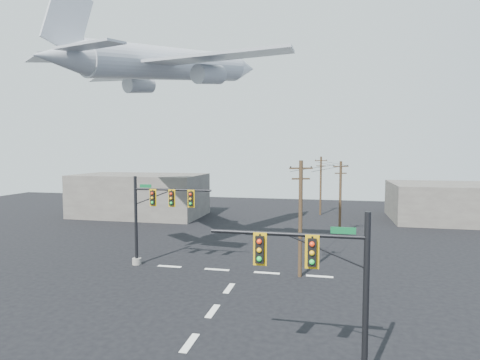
% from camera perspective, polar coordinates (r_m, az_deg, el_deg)
% --- Properties ---
extents(ground, '(120.00, 120.00, 0.00)m').
position_cam_1_polar(ground, '(21.36, -7.17, -22.02)').
color(ground, black).
rests_on(ground, ground).
extents(lane_markings, '(14.00, 21.20, 0.01)m').
position_cam_1_polar(lane_markings, '(26.01, -3.05, -17.02)').
color(lane_markings, white).
rests_on(lane_markings, ground).
extents(signal_mast_near, '(6.62, 0.78, 7.09)m').
position_cam_1_polar(signal_mast_near, '(16.87, 12.76, -15.42)').
color(signal_mast_near, gray).
rests_on(signal_mast_near, ground).
extents(signal_mast_far, '(6.83, 0.81, 7.34)m').
position_cam_1_polar(signal_mast_far, '(33.37, -12.16, -5.00)').
color(signal_mast_far, gray).
rests_on(signal_mast_far, ground).
extents(utility_pole_a, '(1.69, 0.67, 8.71)m').
position_cam_1_polar(utility_pole_a, '(30.13, 8.59, -5.14)').
color(utility_pole_a, '#412F1C').
rests_on(utility_pole_a, ground).
extents(utility_pole_b, '(1.64, 0.60, 8.29)m').
position_cam_1_polar(utility_pole_b, '(44.69, 14.07, -2.46)').
color(utility_pole_b, '#412F1C').
rests_on(utility_pole_b, ground).
extents(utility_pole_c, '(1.75, 0.29, 8.55)m').
position_cam_1_polar(utility_pole_c, '(59.61, 11.40, -0.63)').
color(utility_pole_c, '#412F1C').
rests_on(utility_pole_c, ground).
extents(power_lines, '(4.82, 29.73, 0.11)m').
position_cam_1_polar(power_lines, '(44.52, 12.33, 2.07)').
color(power_lines, black).
extents(airliner, '(22.03, 24.10, 6.62)m').
position_cam_1_polar(airliner, '(36.99, -9.50, 15.87)').
color(airliner, '#A9AEB5').
extents(building_left, '(18.00, 10.00, 6.00)m').
position_cam_1_polar(building_left, '(59.63, -14.04, -2.10)').
color(building_left, '#69655C').
rests_on(building_left, ground).
extents(building_right, '(14.00, 12.00, 5.00)m').
position_cam_1_polar(building_right, '(60.45, 27.24, -2.84)').
color(building_right, '#69655C').
rests_on(building_right, ground).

